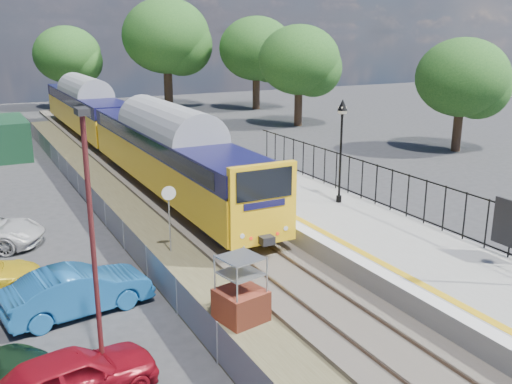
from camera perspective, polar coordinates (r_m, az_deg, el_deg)
ground at (r=18.70m, az=5.62°, el=-10.56°), size 120.00×120.00×0.00m
track_bed at (r=26.51m, az=-6.74°, el=-2.32°), size 5.90×80.00×0.29m
platform at (r=26.93m, az=3.85°, el=-1.15°), size 5.00×70.00×0.90m
platform_edge at (r=25.82m, az=-0.05°, el=-0.80°), size 0.90×70.00×0.01m
victorian_lamp_north at (r=25.04m, az=8.57°, el=6.47°), size 0.44×0.44×4.60m
palisade_fence at (r=23.56m, az=16.17°, el=-0.72°), size 0.12×26.00×2.00m
wire_fence at (r=27.53m, az=-15.79°, el=-1.02°), size 0.06×52.00×1.20m
tree_line at (r=56.98m, az=-17.27°, el=13.41°), size 56.80×43.80×11.88m
train at (r=39.24m, az=-13.67°, el=6.63°), size 2.82×40.83×3.51m
brick_plinth at (r=16.87m, az=-1.53°, el=-9.79°), size 1.50×1.50×2.07m
speed_sign at (r=21.84m, az=-8.68°, el=-1.61°), size 0.54×0.15×2.68m
carpark_lamp at (r=13.43m, az=-16.08°, el=-4.11°), size 0.25×0.50×6.70m
car_red at (r=14.23m, az=-18.00°, el=-17.30°), size 4.25×2.41×1.36m
car_blue at (r=18.27m, az=-17.40°, el=-9.39°), size 4.58×2.15×1.45m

